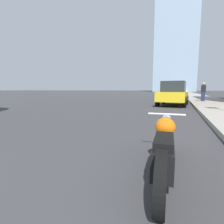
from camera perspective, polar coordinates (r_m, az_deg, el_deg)
sidewalk at (r=38.35m, az=24.91°, el=5.07°), size 3.47×240.00×0.15m
distant_tower at (r=113.42m, az=20.54°, el=26.72°), size 21.45×21.45×79.17m
motorcycle at (r=2.54m, az=16.70°, el=-10.71°), size 0.62×2.29×0.73m
parked_car_yellow at (r=13.27m, az=19.38°, el=5.70°), size 2.17×4.14×1.72m
parked_car_white at (r=25.43m, az=20.64°, el=6.26°), size 2.24×4.22×1.76m
parked_car_silver at (r=36.56m, az=20.36°, el=6.33°), size 1.99×4.43×1.55m
pedestrian at (r=16.96m, az=27.66°, el=5.93°), size 0.36×0.22×1.61m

